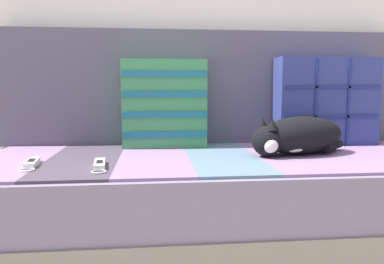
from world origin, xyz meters
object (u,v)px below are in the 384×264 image
Objects in this scene: throw_pillow_striped at (164,104)px; game_remote_far at (32,163)px; throw_pillow_quilted at (326,101)px; game_remote_near at (100,165)px; sleeping_cat at (296,136)px; couch at (219,199)px.

game_remote_far is at bearing -141.19° from throw_pillow_striped.
game_remote_far is at bearing -162.92° from throw_pillow_quilted.
throw_pillow_quilted is 2.50× the size of game_remote_near.
game_remote_far is (-1.24, -0.38, -0.20)m from throw_pillow_quilted.
sleeping_cat is (-0.24, -0.27, -0.13)m from throw_pillow_quilted.
sleeping_cat is 0.78m from game_remote_near.
throw_pillow_quilted is (0.55, 0.21, 0.40)m from couch.
game_remote_far is (-0.24, 0.05, -0.00)m from game_remote_near.
couch is at bearing -158.71° from throw_pillow_quilted.
game_remote_near is (-0.76, -0.17, -0.07)m from sleeping_cat.
sleeping_cat is (0.31, -0.05, 0.27)m from couch.
throw_pillow_striped is (-0.22, 0.21, 0.39)m from couch.
game_remote_near is at bearing -154.32° from couch.
game_remote_near is (-1.00, -0.43, -0.20)m from throw_pillow_quilted.
game_remote_far is at bearing -173.39° from sleeping_cat.
sleeping_cat is 2.31× the size of game_remote_near.
throw_pillow_quilted reaches higher than sleeping_cat.
throw_pillow_quilted is 1.08× the size of sleeping_cat.
couch is 0.54m from game_remote_near.
throw_pillow_striped is 2.07× the size of game_remote_near.
game_remote_far is at bearing -166.42° from couch.
throw_pillow_quilted is at bearing 23.30° from game_remote_near.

